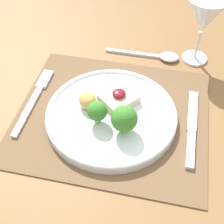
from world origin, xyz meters
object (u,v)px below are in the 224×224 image
wine_glass_near (204,18)px  knife (191,132)px  dinner_plate (112,114)px  fork (36,96)px  spoon (160,56)px

wine_glass_near → knife: bearing=-89.4°
dinner_plate → knife: bearing=-1.0°
knife → dinner_plate: bearing=177.6°
dinner_plate → wine_glass_near: size_ratio=1.66×
fork → knife: 0.35m
fork → wine_glass_near: size_ratio=1.24×
spoon → wine_glass_near: (0.09, 0.01, 0.11)m
spoon → knife: bearing=-71.0°
fork → spoon: 0.33m
fork → dinner_plate: bearing=-5.9°
dinner_plate → wine_glass_near: (0.16, 0.25, 0.10)m
knife → wine_glass_near: 0.28m
dinner_plate → knife: 0.17m
knife → spoon: 0.25m
spoon → fork: bearing=-143.6°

